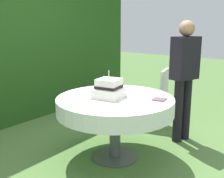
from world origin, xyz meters
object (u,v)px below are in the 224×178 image
(wedding_cake, at_px, (109,89))
(napkin_stack, at_px, (159,99))
(serving_plate_far, at_px, (122,108))
(garden_chair, at_px, (158,92))
(standing_person, at_px, (184,73))
(cake_table, at_px, (115,106))
(serving_plate_near, at_px, (97,88))

(wedding_cake, distance_m, napkin_stack, 0.58)
(serving_plate_far, bearing_deg, napkin_stack, -15.26)
(garden_chair, xyz_separation_m, standing_person, (-0.27, -0.52, 0.39))
(cake_table, relative_size, serving_plate_near, 11.02)
(serving_plate_near, height_order, garden_chair, garden_chair)
(napkin_stack, bearing_deg, standing_person, 3.24)
(serving_plate_near, distance_m, serving_plate_far, 0.95)
(cake_table, relative_size, standing_person, 0.84)
(serving_plate_near, bearing_deg, wedding_cake, -123.35)
(cake_table, xyz_separation_m, napkin_stack, (0.21, -0.45, 0.11))
(garden_chair, bearing_deg, cake_table, -174.71)
(serving_plate_near, xyz_separation_m, napkin_stack, (-0.02, -0.93, 0.00))
(standing_person, bearing_deg, garden_chair, 62.60)
(serving_plate_near, relative_size, napkin_stack, 0.88)
(standing_person, bearing_deg, serving_plate_near, 129.49)
(napkin_stack, xyz_separation_m, garden_chair, (1.02, 0.57, -0.20))
(garden_chair, bearing_deg, napkin_stack, -150.94)
(cake_table, bearing_deg, wedding_cake, 124.97)
(cake_table, bearing_deg, garden_chair, 5.29)
(cake_table, xyz_separation_m, serving_plate_near, (0.23, 0.47, 0.11))
(wedding_cake, relative_size, standing_person, 0.23)
(cake_table, distance_m, napkin_stack, 0.51)
(cake_table, height_order, serving_plate_far, serving_plate_far)
(cake_table, height_order, serving_plate_near, serving_plate_near)
(wedding_cake, distance_m, serving_plate_far, 0.46)
(serving_plate_far, height_order, garden_chair, garden_chair)
(serving_plate_near, xyz_separation_m, serving_plate_far, (-0.54, -0.78, 0.00))
(standing_person, bearing_deg, serving_plate_far, 175.50)
(wedding_cake, xyz_separation_m, serving_plate_far, (-0.27, -0.37, -0.09))
(wedding_cake, xyz_separation_m, napkin_stack, (0.25, -0.51, -0.09))
(serving_plate_near, distance_m, napkin_stack, 0.93)
(wedding_cake, height_order, napkin_stack, wedding_cake)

